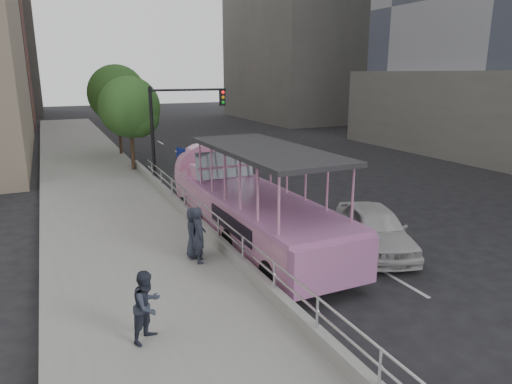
{
  "coord_description": "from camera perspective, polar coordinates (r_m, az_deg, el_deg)",
  "views": [
    {
      "loc": [
        -7.86,
        -11.25,
        5.85
      ],
      "look_at": [
        -1.41,
        2.82,
        1.81
      ],
      "focal_mm": 32.0,
      "sensor_mm": 36.0,
      "label": 1
    }
  ],
  "objects": [
    {
      "name": "pedestrian_far",
      "position": [
        14.2,
        -7.74,
        -5.04
      ],
      "size": [
        0.76,
        0.92,
        1.61
      ],
      "primitive_type": "imported",
      "rotation": [
        0.0,
        0.0,
        1.2
      ],
      "color": "#272C39",
      "rests_on": "sidewalk"
    },
    {
      "name": "parking_sign",
      "position": [
        20.58,
        -9.28,
        2.78
      ],
      "size": [
        0.25,
        0.56,
        2.67
      ],
      "color": "black",
      "rests_on": "ground"
    },
    {
      "name": "street_tree_far",
      "position": [
        33.56,
        -16.78,
        11.41
      ],
      "size": [
        3.97,
        3.97,
        6.45
      ],
      "color": "#342517",
      "rests_on": "ground"
    },
    {
      "name": "car",
      "position": [
        15.94,
        14.58,
        -4.44
      ],
      "size": [
        3.2,
        4.87,
        1.54
      ],
      "primitive_type": "imported",
      "rotation": [
        0.0,
        0.0,
        -0.33
      ],
      "color": "silver",
      "rests_on": "ground"
    },
    {
      "name": "guardrail",
      "position": [
        14.85,
        -4.69,
        -3.9
      ],
      "size": [
        0.07,
        22.0,
        0.71
      ],
      "color": "silver",
      "rests_on": "kerb_wall"
    },
    {
      "name": "traffic_signal",
      "position": [
        24.65,
        -10.17,
        8.95
      ],
      "size": [
        4.2,
        0.32,
        5.2
      ],
      "color": "black",
      "rests_on": "ground"
    },
    {
      "name": "kerb_wall",
      "position": [
        15.07,
        -4.64,
        -6.29
      ],
      "size": [
        0.24,
        30.0,
        0.36
      ],
      "primitive_type": "cube",
      "color": "#9FA09B",
      "rests_on": "sidewalk"
    },
    {
      "name": "pedestrian_mid",
      "position": [
        10.19,
        -13.43,
        -13.66
      ],
      "size": [
        0.97,
        0.95,
        1.58
      ],
      "primitive_type": "imported",
      "rotation": [
        0.0,
        0.0,
        0.69
      ],
      "color": "#272C39",
      "rests_on": "sidewalk"
    },
    {
      "name": "street_tree_near",
      "position": [
        27.64,
        -15.29,
        9.93
      ],
      "size": [
        3.52,
        3.52,
        5.72
      ],
      "color": "#342517",
      "rests_on": "ground"
    },
    {
      "name": "sidewalk",
      "position": [
        22.11,
        -18.29,
        -1.06
      ],
      "size": [
        5.5,
        80.0,
        0.3
      ],
      "primitive_type": "cube",
      "color": "gray",
      "rests_on": "ground"
    },
    {
      "name": "pedestrian_near",
      "position": [
        13.8,
        -7.14,
        -5.35
      ],
      "size": [
        0.53,
        0.7,
        1.72
      ],
      "primitive_type": "imported",
      "rotation": [
        0.0,
        0.0,
        1.38
      ],
      "color": "#272C39",
      "rests_on": "sidewalk"
    },
    {
      "name": "duck_boat",
      "position": [
        16.34,
        -1.12,
        -1.48
      ],
      "size": [
        2.84,
        10.73,
        3.55
      ],
      "color": "black",
      "rests_on": "ground"
    },
    {
      "name": "ground",
      "position": [
        14.93,
        9.59,
        -8.65
      ],
      "size": [
        160.0,
        160.0,
        0.0
      ],
      "primitive_type": "plane",
      "color": "black"
    }
  ]
}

